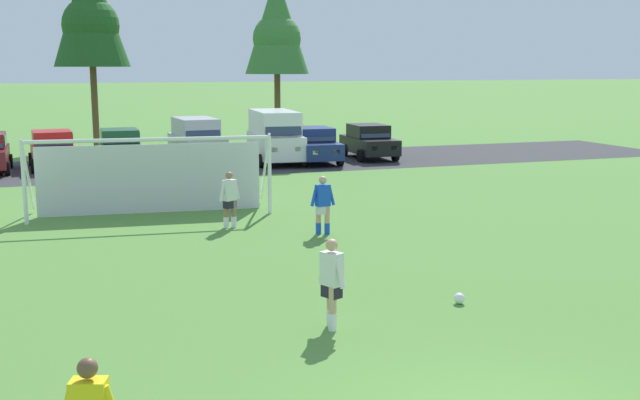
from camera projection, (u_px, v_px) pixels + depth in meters
ground_plane at (236, 217)px, 23.52m from camera, size 400.00×400.00×0.00m
parking_lot_strip at (174, 166)px, 35.59m from camera, size 52.00×8.40×0.01m
soccer_ball at (459, 298)px, 14.97m from camera, size 0.22×0.22×0.22m
soccer_goal at (151, 174)px, 23.86m from camera, size 7.57×2.64×2.57m
player_striker_near at (332, 284)px, 13.45m from camera, size 0.38×0.73×1.64m
player_midfield_center at (323, 205)px, 21.05m from camera, size 0.75×0.30×1.64m
player_defender_far at (230, 200)px, 21.92m from camera, size 0.71×0.41×1.64m
parked_car_slot_center_left at (53, 149)px, 34.61m from camera, size 2.24×4.30×1.72m
parked_car_slot_center at (120, 147)px, 35.51m from camera, size 2.08×4.22×1.72m
parked_car_slot_center_right at (197, 140)px, 36.62m from camera, size 2.35×4.71×2.16m
parked_car_slot_right at (275, 135)px, 36.47m from camera, size 2.44×4.92×2.52m
parked_car_slot_far_right at (314, 145)px, 36.55m from camera, size 2.23×4.30×1.72m
parked_car_slot_end at (369, 141)px, 38.32m from camera, size 2.17×4.27×1.72m
tree_left_edge at (90, 12)px, 41.55m from camera, size 4.13×4.13×11.01m
tree_mid_left at (277, 27)px, 44.22m from camera, size 3.76×3.76×10.01m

